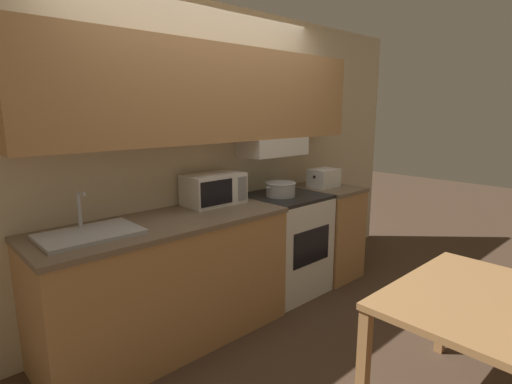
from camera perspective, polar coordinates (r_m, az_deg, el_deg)
ground_plane at (r=3.79m, az=-6.86°, el=-14.96°), size 16.00×16.00×0.00m
wall_back at (r=3.34m, az=-6.55°, el=9.05°), size 5.40×0.38×2.55m
lower_counter_main at (r=3.04m, az=-12.56°, el=-12.42°), size 1.82×0.69×0.93m
lower_counter_right_stub at (r=4.21m, az=9.75°, el=-5.44°), size 0.51×0.69×0.93m
stove_range at (r=3.78m, az=4.05°, el=-7.30°), size 0.67×0.66×0.93m
cooking_pot at (r=3.58m, az=3.51°, el=0.48°), size 0.35×0.28×0.13m
microwave at (r=3.29m, az=-6.05°, el=0.45°), size 0.49×0.30×0.25m
toaster at (r=4.06m, az=9.65°, el=2.01°), size 0.30×0.22×0.18m
sink_basin at (r=2.67m, az=-22.67°, el=-5.45°), size 0.59×0.40×0.27m
dining_table at (r=2.52m, az=29.24°, el=-14.82°), size 1.09×0.81×0.73m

